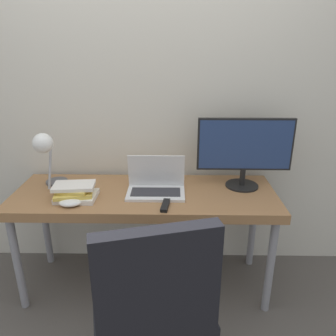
{
  "coord_description": "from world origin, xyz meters",
  "views": [
    {
      "loc": [
        0.18,
        -1.63,
        1.63
      ],
      "look_at": [
        0.15,
        0.27,
        0.91
      ],
      "focal_mm": 35.0,
      "sensor_mm": 36.0,
      "label": 1
    }
  ],
  "objects_px": {
    "monitor": "(245,149)",
    "desk_lamp": "(45,150)",
    "book_stack": "(75,192)",
    "game_controller": "(70,202)",
    "office_chair": "(153,305)",
    "laptop": "(156,186)"
  },
  "relations": [
    {
      "from": "office_chair",
      "to": "book_stack",
      "type": "height_order",
      "value": "office_chair"
    },
    {
      "from": "monitor",
      "to": "game_controller",
      "type": "height_order",
      "value": "monitor"
    },
    {
      "from": "desk_lamp",
      "to": "book_stack",
      "type": "bearing_deg",
      "value": -31.13
    },
    {
      "from": "laptop",
      "to": "game_controller",
      "type": "height_order",
      "value": "laptop"
    },
    {
      "from": "monitor",
      "to": "desk_lamp",
      "type": "xyz_separation_m",
      "value": [
        -1.27,
        -0.09,
        0.01
      ]
    },
    {
      "from": "laptop",
      "to": "office_chair",
      "type": "relative_size",
      "value": 0.36
    },
    {
      "from": "game_controller",
      "to": "desk_lamp",
      "type": "bearing_deg",
      "value": 132.36
    },
    {
      "from": "office_chair",
      "to": "monitor",
      "type": "bearing_deg",
      "value": 59.59
    },
    {
      "from": "desk_lamp",
      "to": "game_controller",
      "type": "relative_size",
      "value": 2.85
    },
    {
      "from": "book_stack",
      "to": "game_controller",
      "type": "bearing_deg",
      "value": -92.27
    },
    {
      "from": "laptop",
      "to": "book_stack",
      "type": "distance_m",
      "value": 0.51
    },
    {
      "from": "laptop",
      "to": "desk_lamp",
      "type": "height_order",
      "value": "desk_lamp"
    },
    {
      "from": "monitor",
      "to": "desk_lamp",
      "type": "height_order",
      "value": "monitor"
    },
    {
      "from": "office_chair",
      "to": "game_controller",
      "type": "bearing_deg",
      "value": 129.83
    },
    {
      "from": "monitor",
      "to": "book_stack",
      "type": "height_order",
      "value": "monitor"
    },
    {
      "from": "monitor",
      "to": "office_chair",
      "type": "relative_size",
      "value": 0.61
    },
    {
      "from": "desk_lamp",
      "to": "book_stack",
      "type": "xyz_separation_m",
      "value": [
        0.2,
        -0.12,
        -0.23
      ]
    },
    {
      "from": "office_chair",
      "to": "game_controller",
      "type": "xyz_separation_m",
      "value": [
        -0.53,
        0.64,
        0.17
      ]
    },
    {
      "from": "desk_lamp",
      "to": "game_controller",
      "type": "bearing_deg",
      "value": -47.64
    },
    {
      "from": "monitor",
      "to": "office_chair",
      "type": "xyz_separation_m",
      "value": [
        -0.55,
        -0.94,
        -0.41
      ]
    },
    {
      "from": "monitor",
      "to": "game_controller",
      "type": "bearing_deg",
      "value": -164.47
    },
    {
      "from": "desk_lamp",
      "to": "office_chair",
      "type": "distance_m",
      "value": 1.19
    }
  ]
}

